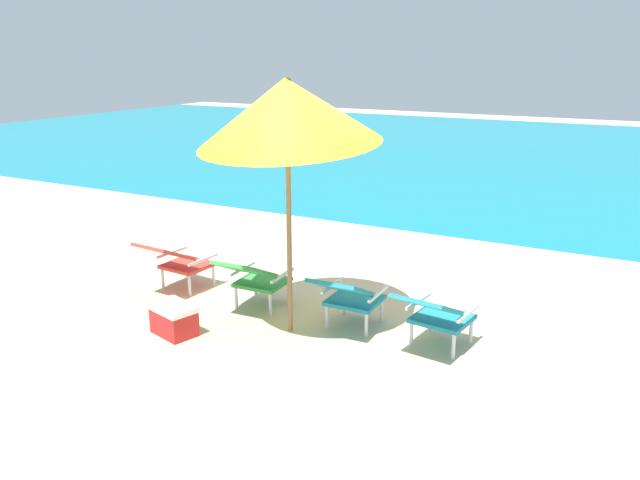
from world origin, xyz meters
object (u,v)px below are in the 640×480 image
at_px(lounge_chair_far_left, 177,259).
at_px(lounge_chair_near_left, 254,276).
at_px(beach_umbrella_center, 287,112).
at_px(cooler_box, 174,319).
at_px(lounge_chair_near_right, 348,295).
at_px(lounge_chair_far_right, 435,312).

bearing_deg(lounge_chair_far_left, lounge_chair_near_left, -3.32).
relative_size(lounge_chair_far_left, beach_umbrella_center, 0.35).
distance_m(lounge_chair_near_left, cooler_box, 1.00).
distance_m(lounge_chair_near_right, beach_umbrella_center, 1.92).
relative_size(lounge_chair_far_left, lounge_chair_far_right, 0.98).
xyz_separation_m(lounge_chair_far_left, beach_umbrella_center, (1.76, -0.33, 1.82)).
bearing_deg(lounge_chair_far_right, lounge_chair_far_left, 178.21).
xyz_separation_m(lounge_chair_far_right, cooler_box, (-2.45, -0.86, -0.24)).
relative_size(lounge_chair_near_right, cooler_box, 1.64).
xyz_separation_m(lounge_chair_near_right, lounge_chair_far_right, (0.93, -0.03, 0.00)).
distance_m(lounge_chair_near_left, beach_umbrella_center, 1.94).
bearing_deg(cooler_box, lounge_chair_near_left, 66.78).
height_order(lounge_chair_near_right, lounge_chair_far_right, same).
height_order(lounge_chair_far_left, beach_umbrella_center, beach_umbrella_center).
bearing_deg(beach_umbrella_center, cooler_box, -148.01).
bearing_deg(lounge_chair_near_right, lounge_chair_near_left, 179.74).
distance_m(lounge_chair_near_left, lounge_chair_far_right, 2.07).
relative_size(lounge_chair_near_right, beach_umbrella_center, 0.34).
xyz_separation_m(lounge_chair_near_left, lounge_chair_near_right, (1.14, -0.01, 0.00)).
bearing_deg(beach_umbrella_center, lounge_chair_far_right, 9.19).
xyz_separation_m(lounge_chair_near_right, cooler_box, (-1.53, -0.89, -0.24)).
relative_size(lounge_chair_far_left, lounge_chair_near_right, 1.03).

